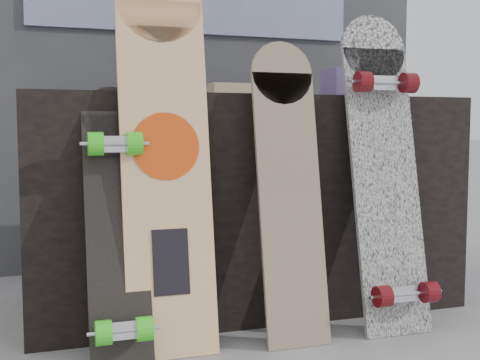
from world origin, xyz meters
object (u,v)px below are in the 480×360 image
object	(u,v)px
longboard_geisha	(165,141)
longboard_cascadia	(386,165)
vendor_table	(243,202)
skateboard_dark	(117,220)
longboard_celtic	(289,181)

from	to	relation	value
longboard_geisha	longboard_cascadia	bearing A→B (deg)	-2.99
vendor_table	longboard_cascadia	bearing A→B (deg)	-46.29
skateboard_dark	longboard_celtic	bearing A→B (deg)	-0.57
longboard_celtic	skateboard_dark	xyz separation A→B (m)	(-0.55, 0.01, -0.10)
vendor_table	longboard_cascadia	distance (m)	0.57
skateboard_dark	longboard_cascadia	bearing A→B (deg)	0.23
vendor_table	skateboard_dark	world-z (taller)	skateboard_dark
vendor_table	longboard_geisha	xyz separation A→B (m)	(-0.37, -0.36, 0.25)
vendor_table	skateboard_dark	xyz separation A→B (m)	(-0.53, -0.40, 0.01)
skateboard_dark	longboard_geisha	bearing A→B (deg)	15.59
longboard_celtic	longboard_cascadia	size ratio (longest dim) A/B	0.90
vendor_table	skateboard_dark	distance (m)	0.66
longboard_celtic	longboard_cascadia	world-z (taller)	longboard_cascadia
vendor_table	skateboard_dark	bearing A→B (deg)	-142.67
skateboard_dark	vendor_table	bearing A→B (deg)	37.33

